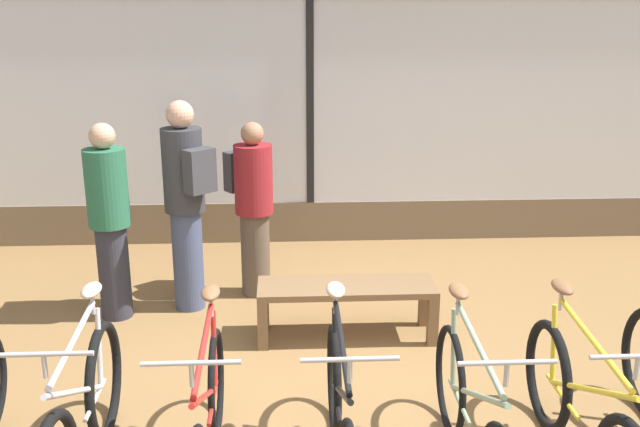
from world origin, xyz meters
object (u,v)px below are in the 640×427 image
Objects in this scene: bicycle_center at (341,419)px; customer_by_window at (110,215)px; bicycle_right at (582,417)px; customer_near_rack at (186,200)px; bicycle_center_right at (472,421)px; display_bench at (346,294)px; bicycle_left at (83,420)px; customer_mid_floor at (253,204)px; bicycle_center_left at (208,421)px.

bicycle_center is 2.90m from customer_by_window.
bicycle_right is 3.52m from customer_near_rack.
bicycle_center_right is 1.90m from display_bench.
customer_mid_floor is (0.84, 2.65, 0.46)m from bicycle_left.
customer_near_rack is 0.64m from customer_mid_floor.
bicycle_left is 0.98× the size of bicycle_center_right.
bicycle_center is 0.95× the size of customer_near_rack.
bicycle_left is 2.13m from bicycle_center_right.
bicycle_center_right is at bearing -4.99° from bicycle_center.
customer_by_window is (-2.45, 2.33, 0.51)m from bicycle_center_right.
display_bench is 0.88× the size of customer_mid_floor.
bicycle_center is at bearing -77.91° from customer_mid_floor.
customer_near_rack is (0.29, 2.35, 0.59)m from bicycle_left.
bicycle_right is (2.07, -0.08, 0.00)m from bicycle_center_left.
display_bench is (0.92, 1.74, -0.01)m from bicycle_center_left.
bicycle_center reaches higher than bicycle_center_left.
bicycle_center is 2.80m from customer_mid_floor.
display_bench is at bearing -14.72° from customer_by_window.
display_bench is at bearing 47.08° from bicycle_left.
customer_near_rack is 1.14× the size of customer_mid_floor.
customer_mid_floor is (-1.29, 2.76, 0.47)m from bicycle_center_right.
bicycle_left is 1.03× the size of customer_by_window.
bicycle_center_right is at bearing -64.86° from customer_mid_floor.
customer_by_window is (-3.07, 2.32, 0.52)m from bicycle_right.
customer_mid_floor is (-1.91, 2.75, 0.47)m from bicycle_right.
customer_mid_floor is at bearing 86.67° from bicycle_center_left.
customer_by_window is (-1.92, 0.50, 0.53)m from display_bench.
bicycle_left is at bearing 177.25° from bicycle_center_right.
display_bench is (1.60, 1.72, -0.02)m from bicycle_left.
display_bench is (0.19, 1.76, -0.01)m from bicycle_center.
bicycle_center_left is 2.47m from customer_near_rack.
bicycle_right reaches higher than bicycle_center_right.
customer_mid_floor is at bearing 102.09° from bicycle_center.
customer_near_rack reaches higher than bicycle_center_right.
customer_mid_floor is at bearing 124.85° from bicycle_right.
customer_by_window reaches higher than customer_mid_floor.
bicycle_center is 1.09× the size of customer_mid_floor.
bicycle_center_right reaches higher than bicycle_center.
bicycle_center_right is at bearing -73.76° from display_bench.
bicycle_right is at bearing -44.78° from customer_near_rack.
bicycle_left is 1.22× the size of display_bench.
customer_by_window is at bearing 136.49° from bicycle_center_right.
bicycle_center is at bearing -1.62° from bicycle_left.
customer_by_window is 1.05× the size of customer_mid_floor.
bicycle_center is 1.24× the size of display_bench.
customer_near_rack reaches higher than bicycle_center_left.
bicycle_center is at bearing 175.01° from bicycle_center_right.
customer_near_rack reaches higher than bicycle_left.
bicycle_center_left is 1.45m from bicycle_center_right.
customer_by_window is at bearing -159.73° from customer_mid_floor.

